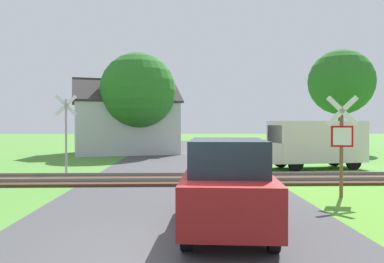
{
  "coord_description": "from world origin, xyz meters",
  "views": [
    {
      "loc": [
        0.03,
        -6.23,
        2.06
      ],
      "look_at": [
        0.5,
        8.48,
        1.8
      ],
      "focal_mm": 35.0,
      "sensor_mm": 36.0,
      "label": 1
    }
  ],
  "objects_px": {
    "stop_sign_near": "(342,140)",
    "crossing_sign_far": "(66,129)",
    "tree_far": "(341,82)",
    "mail_truck": "(313,142)",
    "house": "(125,126)",
    "parked_car": "(227,184)",
    "tree_center": "(138,91)"
  },
  "relations": [
    {
      "from": "stop_sign_near",
      "to": "crossing_sign_far",
      "type": "xyz_separation_m",
      "value": [
        -9.25,
        5.06,
        0.27
      ]
    },
    {
      "from": "house",
      "to": "mail_truck",
      "type": "height_order",
      "value": "house"
    },
    {
      "from": "stop_sign_near",
      "to": "crossing_sign_far",
      "type": "height_order",
      "value": "crossing_sign_far"
    },
    {
      "from": "tree_far",
      "to": "parked_car",
      "type": "relative_size",
      "value": 1.89
    },
    {
      "from": "house",
      "to": "tree_far",
      "type": "xyz_separation_m",
      "value": [
        16.22,
        1.1,
        3.32
      ]
    },
    {
      "from": "crossing_sign_far",
      "to": "house",
      "type": "xyz_separation_m",
      "value": [
        0.73,
        11.6,
        0.09
      ]
    },
    {
      "from": "crossing_sign_far",
      "to": "tree_center",
      "type": "xyz_separation_m",
      "value": [
        1.83,
        9.91,
        2.46
      ]
    },
    {
      "from": "stop_sign_near",
      "to": "house",
      "type": "height_order",
      "value": "house"
    },
    {
      "from": "tree_center",
      "to": "mail_truck",
      "type": "height_order",
      "value": "tree_center"
    },
    {
      "from": "tree_center",
      "to": "mail_truck",
      "type": "distance_m",
      "value": 12.54
    },
    {
      "from": "house",
      "to": "tree_center",
      "type": "height_order",
      "value": "tree_center"
    },
    {
      "from": "tree_center",
      "to": "parked_car",
      "type": "height_order",
      "value": "tree_center"
    },
    {
      "from": "stop_sign_near",
      "to": "mail_truck",
      "type": "height_order",
      "value": "stop_sign_near"
    },
    {
      "from": "tree_far",
      "to": "stop_sign_near",
      "type": "bearing_deg",
      "value": -113.45
    },
    {
      "from": "tree_far",
      "to": "house",
      "type": "bearing_deg",
      "value": -176.13
    },
    {
      "from": "stop_sign_near",
      "to": "tree_center",
      "type": "distance_m",
      "value": 16.93
    },
    {
      "from": "mail_truck",
      "to": "parked_car",
      "type": "distance_m",
      "value": 11.3
    },
    {
      "from": "mail_truck",
      "to": "parked_car",
      "type": "height_order",
      "value": "mail_truck"
    },
    {
      "from": "tree_far",
      "to": "crossing_sign_far",
      "type": "bearing_deg",
      "value": -143.17
    },
    {
      "from": "stop_sign_near",
      "to": "mail_truck",
      "type": "relative_size",
      "value": 0.56
    },
    {
      "from": "crossing_sign_far",
      "to": "parked_car",
      "type": "relative_size",
      "value": 0.8
    },
    {
      "from": "parked_car",
      "to": "house",
      "type": "bearing_deg",
      "value": 109.12
    },
    {
      "from": "stop_sign_near",
      "to": "crossing_sign_far",
      "type": "relative_size",
      "value": 0.87
    },
    {
      "from": "crossing_sign_far",
      "to": "mail_truck",
      "type": "bearing_deg",
      "value": -2.36
    },
    {
      "from": "mail_truck",
      "to": "tree_far",
      "type": "bearing_deg",
      "value": -38.58
    },
    {
      "from": "crossing_sign_far",
      "to": "house",
      "type": "relative_size",
      "value": 0.39
    },
    {
      "from": "tree_far",
      "to": "mail_truck",
      "type": "xyz_separation_m",
      "value": [
        -6.05,
        -10.85,
        -4.08
      ]
    },
    {
      "from": "crossing_sign_far",
      "to": "tree_far",
      "type": "bearing_deg",
      "value": 24.87
    },
    {
      "from": "stop_sign_near",
      "to": "tree_far",
      "type": "distance_m",
      "value": 19.7
    },
    {
      "from": "tree_center",
      "to": "parked_car",
      "type": "relative_size",
      "value": 1.68
    },
    {
      "from": "house",
      "to": "parked_car",
      "type": "height_order",
      "value": "house"
    },
    {
      "from": "house",
      "to": "tree_far",
      "type": "bearing_deg",
      "value": -12.32
    }
  ]
}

